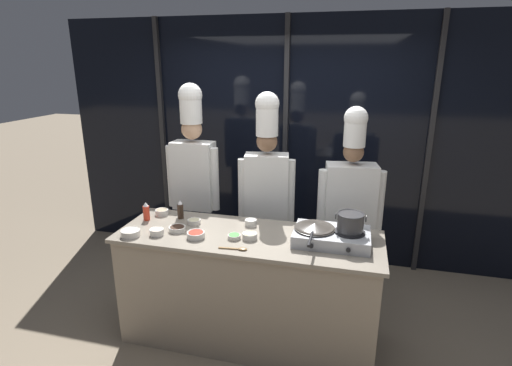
# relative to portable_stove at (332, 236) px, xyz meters

# --- Properties ---
(ground_plane) EXTENTS (24.00, 24.00, 0.00)m
(ground_plane) POSITION_rel_portable_stove_xyz_m (-0.64, -0.03, -0.99)
(ground_plane) COLOR #7F705B
(window_wall_back) EXTENTS (5.25, 0.09, 2.70)m
(window_wall_back) POSITION_rel_portable_stove_xyz_m (-0.64, 1.57, 0.36)
(window_wall_back) COLOR black
(window_wall_back) RESTS_ON ground_plane
(demo_counter) EXTENTS (2.07, 0.71, 0.94)m
(demo_counter) POSITION_rel_portable_stove_xyz_m (-0.64, -0.03, -0.52)
(demo_counter) COLOR gray
(demo_counter) RESTS_ON ground_plane
(portable_stove) EXTENTS (0.56, 0.38, 0.11)m
(portable_stove) POSITION_rel_portable_stove_xyz_m (0.00, 0.00, 0.00)
(portable_stove) COLOR #B2B5BA
(portable_stove) RESTS_ON demo_counter
(frying_pan) EXTENTS (0.31, 0.53, 0.04)m
(frying_pan) POSITION_rel_portable_stove_xyz_m (-0.13, -0.01, 0.07)
(frying_pan) COLOR #38332D
(frying_pan) RESTS_ON portable_stove
(stock_pot) EXTENTS (0.22, 0.20, 0.14)m
(stock_pot) POSITION_rel_portable_stove_xyz_m (0.13, 0.00, 0.13)
(stock_pot) COLOR #333335
(stock_pot) RESTS_ON portable_stove
(squeeze_bottle_chili) EXTENTS (0.05, 0.05, 0.16)m
(squeeze_bottle_chili) POSITION_rel_portable_stove_xyz_m (-1.56, 0.05, 0.03)
(squeeze_bottle_chili) COLOR red
(squeeze_bottle_chili) RESTS_ON demo_counter
(squeeze_bottle_soy) EXTENTS (0.05, 0.05, 0.17)m
(squeeze_bottle_soy) POSITION_rel_portable_stove_xyz_m (-1.29, 0.16, 0.03)
(squeeze_bottle_soy) COLOR #332319
(squeeze_bottle_soy) RESTS_ON demo_counter
(prep_bowl_soy_glaze) EXTENTS (0.14, 0.14, 0.04)m
(prep_bowl_soy_glaze) POSITION_rel_portable_stove_xyz_m (-1.21, -0.09, -0.03)
(prep_bowl_soy_glaze) COLOR silver
(prep_bowl_soy_glaze) RESTS_ON demo_counter
(prep_bowl_noodles) EXTENTS (0.11, 0.11, 0.04)m
(prep_bowl_noodles) POSITION_rel_portable_stove_xyz_m (-1.14, 0.08, -0.03)
(prep_bowl_noodles) COLOR silver
(prep_bowl_noodles) RESTS_ON demo_counter
(prep_bowl_chili_flakes) EXTENTS (0.14, 0.14, 0.05)m
(prep_bowl_chili_flakes) POSITION_rel_portable_stove_xyz_m (-1.01, -0.17, -0.02)
(prep_bowl_chili_flakes) COLOR silver
(prep_bowl_chili_flakes) RESTS_ON demo_counter
(prep_bowl_scallions) EXTENTS (0.10, 0.10, 0.03)m
(prep_bowl_scallions) POSITION_rel_portable_stove_xyz_m (-0.72, -0.12, -0.03)
(prep_bowl_scallions) COLOR silver
(prep_bowl_scallions) RESTS_ON demo_counter
(prep_bowl_ginger) EXTENTS (0.12, 0.12, 0.05)m
(prep_bowl_ginger) POSITION_rel_portable_stove_xyz_m (-0.61, -0.09, -0.02)
(prep_bowl_ginger) COLOR silver
(prep_bowl_ginger) RESTS_ON demo_counter
(prep_bowl_garlic) EXTENTS (0.15, 0.15, 0.05)m
(prep_bowl_garlic) POSITION_rel_portable_stove_xyz_m (-1.52, -0.27, -0.02)
(prep_bowl_garlic) COLOR silver
(prep_bowl_garlic) RESTS_ON demo_counter
(prep_bowl_chicken) EXTENTS (0.11, 0.11, 0.05)m
(prep_bowl_chicken) POSITION_rel_portable_stove_xyz_m (-1.33, -0.20, -0.02)
(prep_bowl_chicken) COLOR silver
(prep_bowl_chicken) RESTS_ON demo_counter
(prep_bowl_bean_sprouts) EXTENTS (0.10, 0.10, 0.05)m
(prep_bowl_bean_sprouts) POSITION_rel_portable_stove_xyz_m (-0.67, 0.16, -0.02)
(prep_bowl_bean_sprouts) COLOR silver
(prep_bowl_bean_sprouts) RESTS_ON demo_counter
(prep_bowl_mushrooms) EXTENTS (0.12, 0.12, 0.05)m
(prep_bowl_mushrooms) POSITION_rel_portable_stove_xyz_m (-1.49, 0.19, -0.02)
(prep_bowl_mushrooms) COLOR silver
(prep_bowl_mushrooms) RESTS_ON demo_counter
(serving_spoon_slotted) EXTENTS (0.21, 0.05, 0.02)m
(serving_spoon_slotted) POSITION_rel_portable_stove_xyz_m (-0.64, -0.29, -0.04)
(serving_spoon_slotted) COLOR olive
(serving_spoon_slotted) RESTS_ON demo_counter
(chef_head) EXTENTS (0.53, 0.22, 2.04)m
(chef_head) POSITION_rel_portable_stove_xyz_m (-1.39, 0.71, 0.22)
(chef_head) COLOR #2D3856
(chef_head) RESTS_ON ground_plane
(chef_sous) EXTENTS (0.52, 0.27, 1.98)m
(chef_sous) POSITION_rel_portable_stove_xyz_m (-0.65, 0.66, 0.17)
(chef_sous) COLOR #2D3856
(chef_sous) RESTS_ON ground_plane
(chef_line) EXTENTS (0.58, 0.30, 1.87)m
(chef_line) POSITION_rel_portable_stove_xyz_m (0.11, 0.73, 0.07)
(chef_line) COLOR #4C4C51
(chef_line) RESTS_ON ground_plane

